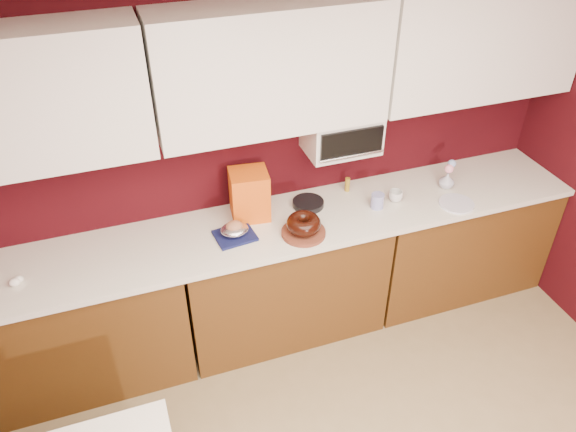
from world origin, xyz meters
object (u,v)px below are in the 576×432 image
(bundt_cake, at_px, (304,224))
(blue_jar, at_px, (377,201))
(flower_vase, at_px, (447,180))
(foil_ham_nest, at_px, (234,230))
(toaster_oven, at_px, (341,132))
(coffee_mug, at_px, (396,195))
(pandoro_box, at_px, (249,194))

(bundt_cake, xyz_separation_m, blue_jar, (0.55, 0.11, -0.03))
(blue_jar, relative_size, flower_vase, 0.81)
(blue_jar, bearing_deg, foil_ham_nest, 179.84)
(toaster_oven, relative_size, coffee_mug, 5.03)
(blue_jar, bearing_deg, flower_vase, 6.13)
(flower_vase, bearing_deg, toaster_oven, 168.69)
(bundt_cake, bearing_deg, flower_vase, 8.77)
(foil_ham_nest, bearing_deg, toaster_oven, 15.06)
(bundt_cake, bearing_deg, coffee_mug, 11.27)
(blue_jar, xyz_separation_m, flower_vase, (0.55, 0.06, 0.01))
(pandoro_box, relative_size, flower_vase, 2.56)
(bundt_cake, distance_m, coffee_mug, 0.71)
(bundt_cake, relative_size, pandoro_box, 0.66)
(coffee_mug, relative_size, blue_jar, 0.90)
(toaster_oven, distance_m, coffee_mug, 0.58)
(bundt_cake, relative_size, blue_jar, 2.10)
(bundt_cake, xyz_separation_m, pandoro_box, (-0.25, 0.30, 0.08))
(bundt_cake, relative_size, flower_vase, 1.70)
(coffee_mug, distance_m, flower_vase, 0.40)
(pandoro_box, xyz_separation_m, flower_vase, (1.35, -0.13, -0.10))
(foil_ham_nest, bearing_deg, bundt_cake, -15.83)
(flower_vase, bearing_deg, blue_jar, -173.87)
(foil_ham_nest, height_order, blue_jar, blue_jar)
(toaster_oven, relative_size, flower_vase, 3.63)
(foil_ham_nest, height_order, flower_vase, flower_vase)
(toaster_oven, height_order, foil_ham_nest, toaster_oven)
(foil_ham_nest, bearing_deg, blue_jar, -0.16)
(bundt_cake, bearing_deg, blue_jar, 11.39)
(foil_ham_nest, relative_size, flower_vase, 1.37)
(pandoro_box, relative_size, coffee_mug, 3.54)
(toaster_oven, relative_size, blue_jar, 4.50)
(foil_ham_nest, height_order, pandoro_box, pandoro_box)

